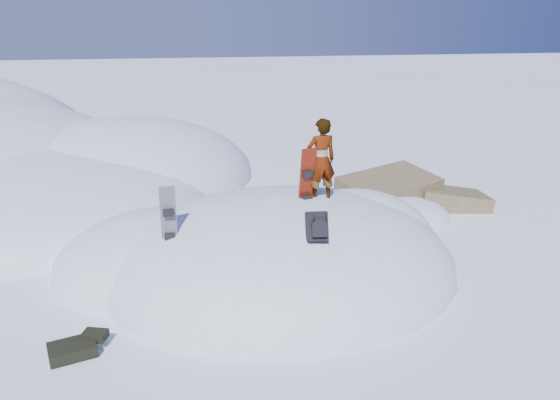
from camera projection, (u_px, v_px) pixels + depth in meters
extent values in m
plane|color=white|center=(280.00, 270.00, 10.82)|extent=(120.00, 120.00, 0.00)
ellipsoid|color=white|center=(280.00, 270.00, 10.82)|extent=(7.00, 6.00, 3.00)
ellipsoid|color=white|center=(167.00, 266.00, 10.98)|extent=(4.40, 4.00, 2.20)
ellipsoid|color=white|center=(354.00, 247.00, 11.89)|extent=(3.60, 3.20, 2.50)
ellipsoid|color=white|center=(21.00, 207.00, 14.38)|extent=(10.00, 9.00, 2.80)
ellipsoid|color=white|center=(125.00, 176.00, 17.16)|extent=(8.00, 8.00, 3.60)
ellipsoid|color=white|center=(32.00, 219.00, 13.54)|extent=(6.00, 5.00, 1.80)
cube|color=olive|center=(387.00, 200.00, 14.60)|extent=(2.82, 2.41, 1.62)
cube|color=olive|center=(449.00, 208.00, 14.58)|extent=(2.16, 1.80, 1.33)
cube|color=olive|center=(391.00, 189.00, 15.86)|extent=(2.08, 2.01, 1.10)
ellipsoid|color=white|center=(387.00, 218.00, 13.63)|extent=(3.20, 2.40, 1.00)
cube|color=red|center=(306.00, 189.00, 10.40)|extent=(0.35, 0.29, 1.63)
cube|color=black|center=(307.00, 174.00, 10.24)|extent=(0.22, 0.17, 0.14)
cube|color=black|center=(307.00, 198.00, 10.39)|extent=(0.22, 0.17, 0.14)
cube|color=black|center=(169.00, 227.00, 9.43)|extent=(0.28, 0.11, 1.46)
cube|color=black|center=(168.00, 213.00, 9.28)|extent=(0.18, 0.11, 0.12)
cube|color=black|center=(170.00, 236.00, 9.42)|extent=(0.18, 0.11, 0.12)
cube|color=black|center=(317.00, 227.00, 8.99)|extent=(0.39, 0.46, 0.55)
cube|color=black|center=(319.00, 229.00, 8.84)|extent=(0.26, 0.24, 0.29)
cylinder|color=black|center=(312.00, 223.00, 8.80)|extent=(0.04, 0.20, 0.36)
cylinder|color=black|center=(325.00, 222.00, 8.84)|extent=(0.04, 0.20, 0.36)
cube|color=black|center=(72.00, 350.00, 8.05)|extent=(0.76, 0.63, 0.18)
cube|color=black|center=(95.00, 335.00, 8.27)|extent=(0.42, 0.36, 0.12)
imported|color=slate|center=(321.00, 160.00, 10.33)|extent=(0.63, 0.46, 1.61)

